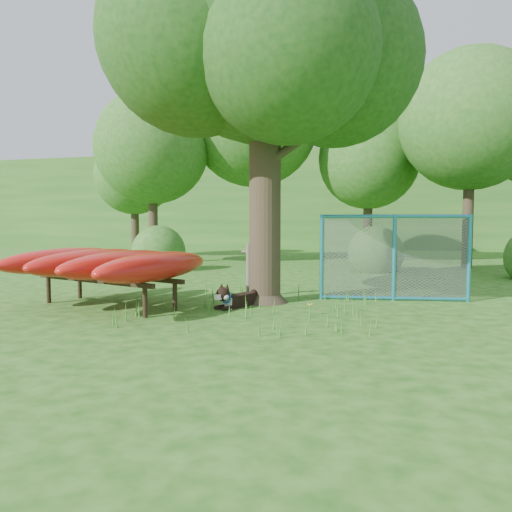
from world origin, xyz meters
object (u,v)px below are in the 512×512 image
(kayak_rack, at_px, (108,263))
(husky_dog, at_px, (234,299))
(fence_section, at_px, (394,258))
(oak_tree, at_px, (263,36))

(kayak_rack, distance_m, husky_dog, 2.49)
(husky_dog, bearing_deg, fence_section, 52.44)
(oak_tree, height_order, fence_section, oak_tree)
(husky_dog, bearing_deg, oak_tree, 88.97)
(kayak_rack, distance_m, fence_section, 5.72)
(oak_tree, distance_m, husky_dog, 5.18)
(kayak_rack, bearing_deg, oak_tree, 45.01)
(kayak_rack, relative_size, husky_dog, 3.81)
(kayak_rack, bearing_deg, husky_dog, 31.15)
(husky_dog, distance_m, fence_section, 3.46)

